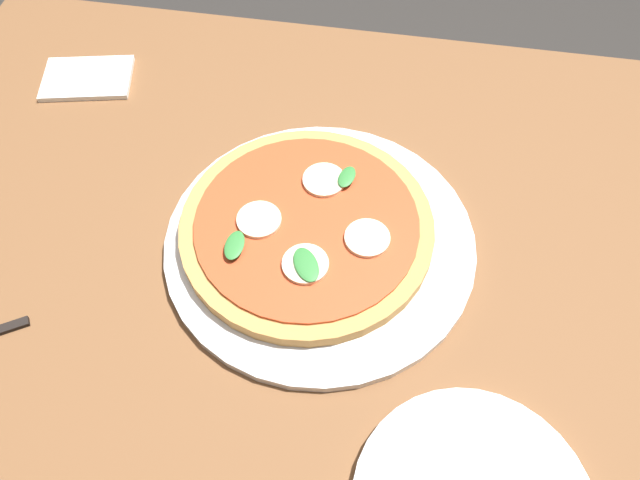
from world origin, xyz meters
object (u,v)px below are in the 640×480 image
Objects in this scene: pizza at (307,227)px; napkin at (87,78)px; serving_tray at (320,242)px; dining_table at (276,294)px.

napkin is (-0.38, 0.23, -0.02)m from pizza.
napkin is (-0.40, 0.24, -0.00)m from serving_tray.
dining_table is at bearing -151.96° from pizza.
serving_tray reaches higher than napkin.
serving_tray is 2.92× the size of napkin.
pizza is at bearing -31.07° from napkin.
serving_tray reaches higher than dining_table.
serving_tray is (0.06, 0.01, 0.12)m from dining_table.
pizza is at bearing 28.04° from dining_table.
napkin reaches higher than dining_table.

